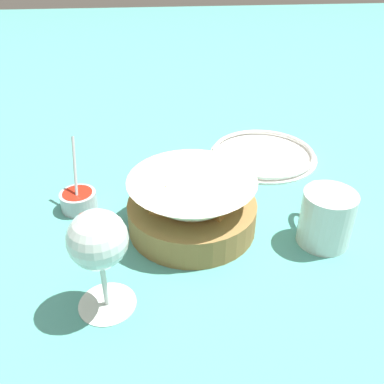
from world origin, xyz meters
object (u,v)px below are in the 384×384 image
(sauce_cup, at_px, (78,199))
(wine_glass, at_px, (98,243))
(beer_mug, at_px, (326,219))
(side_plate, at_px, (263,154))
(food_basket, at_px, (192,207))

(sauce_cup, xyz_separation_m, wine_glass, (-0.23, -0.06, 0.09))
(wine_glass, height_order, beer_mug, wine_glass)
(sauce_cup, bearing_deg, side_plate, -66.98)
(food_basket, relative_size, wine_glass, 1.40)
(beer_mug, bearing_deg, sauce_cup, 72.40)
(side_plate, bearing_deg, food_basket, 142.64)
(sauce_cup, relative_size, beer_mug, 1.04)
(food_basket, bearing_deg, beer_mug, -104.81)
(food_basket, height_order, sauce_cup, sauce_cup)
(sauce_cup, height_order, beer_mug, sauce_cup)
(food_basket, height_order, wine_glass, wine_glass)
(wine_glass, bearing_deg, beer_mug, -72.64)
(beer_mug, bearing_deg, wine_glass, 107.36)
(sauce_cup, xyz_separation_m, side_plate, (0.16, -0.37, -0.01))
(beer_mug, distance_m, side_plate, 0.28)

